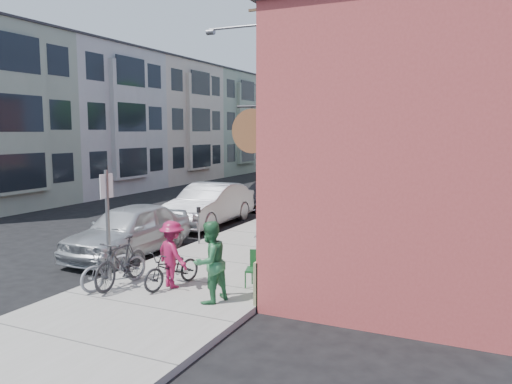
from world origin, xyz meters
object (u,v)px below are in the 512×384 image
at_px(utility_pole_near, 263,94).
at_px(car_4, 328,176).
at_px(tree_leafy_far, 373,98).
at_px(patio_chair_a, 274,258).
at_px(patio_chair_b, 256,269).
at_px(car_2, 267,194).
at_px(tree_bare, 308,152).
at_px(car_3, 297,183).
at_px(car_0, 129,230).
at_px(parking_meter_far, 304,187).
at_px(parked_bike_b, 115,267).
at_px(bus, 304,157).
at_px(patron_grey, 261,240).
at_px(patron_green, 210,262).
at_px(parking_meter_near, 199,219).
at_px(car_1, 209,205).
at_px(parked_bike_a, 121,262).
at_px(tree_leafy_mid, 352,112).
at_px(cyclist, 172,254).

bearing_deg(utility_pole_near, car_4, 96.34).
relative_size(tree_leafy_far, patio_chair_a, 9.52).
bearing_deg(patio_chair_b, car_2, 94.53).
bearing_deg(tree_bare, patio_chair_b, -76.33).
distance_m(patio_chair_a, patio_chair_b, 1.16).
height_order(patio_chair_b, car_3, car_3).
distance_m(tree_bare, patio_chair_a, 12.34).
xyz_separation_m(tree_bare, car_0, (-2.00, -11.25, -2.05)).
height_order(parking_meter_far, tree_bare, tree_bare).
height_order(patio_chair_b, parked_bike_b, parked_bike_b).
height_order(tree_leafy_far, bus, tree_leafy_far).
xyz_separation_m(patio_chair_b, patron_grey, (-0.55, 1.50, 0.36)).
distance_m(patron_grey, parked_bike_b, 3.88).
relative_size(patron_green, car_2, 0.38).
distance_m(patio_chair_a, patron_green, 2.62).
height_order(parking_meter_near, patron_grey, patron_grey).
relative_size(patio_chair_b, car_1, 0.17).
bearing_deg(car_3, patio_chair_b, -72.17).
bearing_deg(bus, patio_chair_a, -74.75).
bearing_deg(parking_meter_far, car_3, 114.11).
xyz_separation_m(parking_meter_far, parked_bike_a, (0.69, -15.10, -0.24)).
bearing_deg(car_1, tree_bare, 66.40).
xyz_separation_m(parked_bike_b, car_0, (-2.01, 3.01, 0.17)).
xyz_separation_m(parking_meter_far, car_4, (-1.51, 9.41, -0.27)).
distance_m(tree_leafy_mid, bus, 9.12).
bearing_deg(parked_bike_a, utility_pole_near, 90.65).
relative_size(tree_leafy_mid, patio_chair_b, 7.79).
bearing_deg(car_0, utility_pole_near, 76.03).
relative_size(parking_meter_far, car_0, 0.26).
relative_size(utility_pole_near, car_0, 2.08).
relative_size(tree_leafy_far, car_2, 1.76).
distance_m(parking_meter_near, parking_meter_far, 10.40).
bearing_deg(cyclist, patio_chair_a, -109.55).
height_order(tree_bare, car_1, tree_bare).
height_order(patio_chair_a, cyclist, cyclist).
xyz_separation_m(patio_chair_b, car_3, (-5.56, 18.01, 0.11)).
bearing_deg(car_1, patron_green, -61.32).
bearing_deg(car_2, tree_leafy_far, 79.22).
bearing_deg(parked_bike_a, car_1, 103.62).
relative_size(parking_meter_near, car_1, 0.24).
bearing_deg(cyclist, tree_bare, -61.58).
height_order(tree_leafy_mid, tree_leafy_far, tree_leafy_far).
distance_m(patron_green, car_1, 9.86).
height_order(utility_pole_near, patio_chair_b, utility_pole_near).
distance_m(parking_meter_near, patio_chair_b, 5.03).
relative_size(patron_grey, car_3, 0.32).
height_order(patron_grey, car_1, patron_grey).
relative_size(cyclist, car_4, 0.37).
bearing_deg(parked_bike_a, parking_meter_far, 90.00).
height_order(tree_leafy_mid, bus, tree_leafy_mid).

